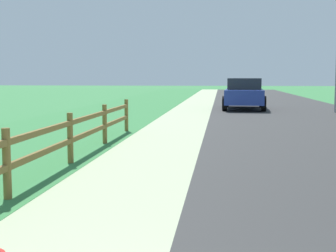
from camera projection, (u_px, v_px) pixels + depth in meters
The scene contains 6 objects.
ground_plane at pixel (213, 107), 25.86m from camera, with size 120.00×120.00×0.00m, color #357A40.
road_asphalt at pixel (274, 105), 27.45m from camera, with size 7.00×66.00×0.01m, color #303030.
curb_concrete at pixel (162, 104), 28.17m from camera, with size 6.00×66.00×0.01m, color #A6B28A.
grass_verge at pixel (137, 104), 28.33m from camera, with size 5.00×66.00×0.00m, color #357A40.
rail_fence at pixel (44, 144), 7.60m from camera, with size 0.11×13.44×0.95m.
parked_suv_blue at pixel (244, 94), 23.89m from camera, with size 2.20×4.77×1.55m.
Camera 1 is at (0.46, -0.94, 1.62)m, focal length 51.05 mm.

